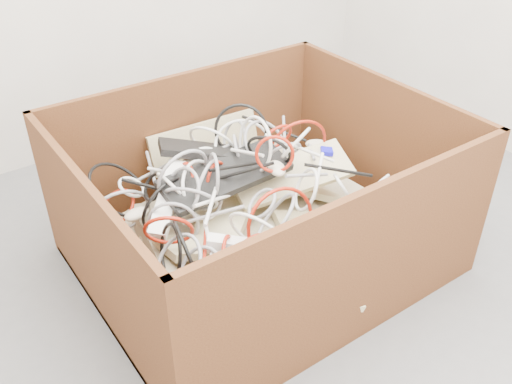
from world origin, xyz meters
TOP-DOWN VIEW (x-y plane):
  - ground at (0.00, 0.00)m, footprint 3.00×3.00m
  - cardboard_box at (-0.06, 0.28)m, footprint 1.26×1.05m
  - keyboard_pile at (-0.05, 0.29)m, footprint 0.90×1.02m
  - mice_scatter at (-0.04, 0.22)m, footprint 0.91×0.66m
  - power_strip_left at (-0.37, 0.35)m, footprint 0.26×0.29m
  - power_strip_right at (-0.28, -0.00)m, footprint 0.25×0.19m
  - vga_plug at (0.28, 0.28)m, footprint 0.06×0.06m
  - cable_tangle at (-0.21, 0.28)m, footprint 1.17×0.85m

SIDE VIEW (x-z plane):
  - ground at x=0.00m, z-range 0.00..0.00m
  - cardboard_box at x=-0.06m, z-range -0.16..0.46m
  - keyboard_pile at x=-0.05m, z-range 0.08..0.47m
  - mice_scatter at x=-0.04m, z-range 0.26..0.44m
  - power_strip_right at x=-0.28m, z-range 0.31..0.40m
  - power_strip_left at x=-0.37m, z-range 0.30..0.44m
  - vga_plug at x=0.28m, z-range 0.36..0.39m
  - cable_tangle at x=-0.21m, z-range 0.14..0.63m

